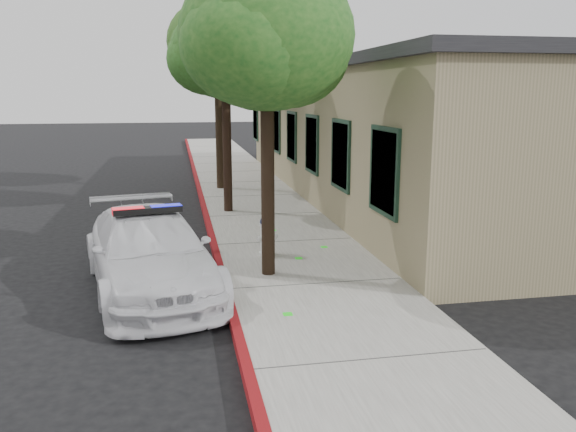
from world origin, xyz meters
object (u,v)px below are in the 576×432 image
(clapboard_building, at_px, (402,132))
(street_tree_mid, at_px, (226,57))
(street_tree_far, at_px, (219,47))
(fire_hydrant, at_px, (267,235))
(police_car, at_px, (149,252))
(street_tree_near, at_px, (267,43))

(clapboard_building, xyz_separation_m, street_tree_mid, (-5.97, -2.29, 2.21))
(street_tree_mid, bearing_deg, street_tree_far, 88.10)
(clapboard_building, distance_m, street_tree_mid, 6.76)
(fire_hydrant, bearing_deg, police_car, -173.93)
(clapboard_building, distance_m, police_car, 11.62)
(street_tree_near, bearing_deg, fire_hydrant, 82.48)
(clapboard_building, height_order, street_tree_far, street_tree_far)
(street_tree_near, xyz_separation_m, street_tree_mid, (-0.19, 5.99, 0.10))
(fire_hydrant, bearing_deg, street_tree_near, -122.51)
(street_tree_near, height_order, street_tree_mid, street_tree_mid)
(fire_hydrant, distance_m, street_tree_mid, 6.06)
(street_tree_near, relative_size, street_tree_far, 0.87)
(street_tree_far, bearing_deg, clapboard_building, -16.60)
(clapboard_building, bearing_deg, street_tree_far, 163.40)
(street_tree_mid, xyz_separation_m, street_tree_far, (0.13, 4.03, 0.56))
(police_car, relative_size, street_tree_mid, 0.91)
(street_tree_mid, relative_size, street_tree_far, 0.88)
(police_car, xyz_separation_m, street_tree_near, (2.12, 0.12, 3.53))
(street_tree_near, height_order, street_tree_far, street_tree_far)
(fire_hydrant, bearing_deg, street_tree_mid, 69.25)
(police_car, distance_m, fire_hydrant, 2.67)
(police_car, relative_size, fire_hydrant, 6.13)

